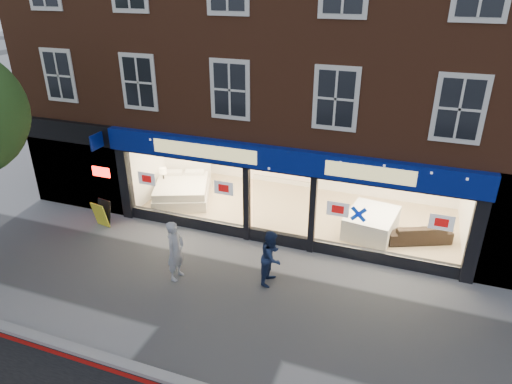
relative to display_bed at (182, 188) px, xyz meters
The scene contains 10 objects.
ground 6.53m from the display_bed, 48.03° to the right, with size 120.00×120.00×0.00m, color gray.
showroom_floor 4.39m from the display_bed, ahead, with size 11.00×4.50×0.10m, color tan.
building 7.84m from the display_bed, 25.79° to the left, with size 19.00×8.26×10.30m.
display_bed is the anchor object (origin of this frame).
bedside_table 0.76m from the display_bed, behind, with size 0.45×0.45×0.55m, color brown.
mattress_stack 7.02m from the display_bed, ahead, with size 1.71×2.04×0.73m.
sofa 8.46m from the display_bed, ahead, with size 2.01×0.79×0.59m, color black.
a_board 3.12m from the display_bed, 120.80° to the right, with size 0.59×0.38×0.90m, color yellow.
pedestrian_grey 4.98m from the display_bed, 63.41° to the right, with size 0.64×0.42×1.76m, color #A7A8AE.
pedestrian_blue 6.05m from the display_bed, 37.87° to the right, with size 0.77×0.60×1.58m, color #1A2749.
Camera 1 is at (3.62, -8.81, 7.67)m, focal length 32.00 mm.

